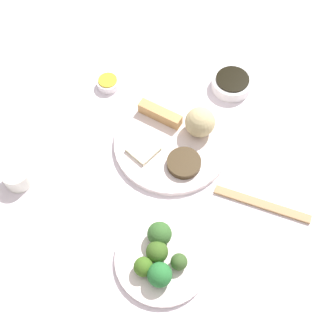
{
  "coord_description": "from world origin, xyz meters",
  "views": [
    {
      "loc": [
        0.3,
        0.48,
        0.94
      ],
      "look_at": [
        0.04,
        0.07,
        0.06
      ],
      "focal_mm": 46.82,
      "sensor_mm": 36.0,
      "label": 1
    }
  ],
  "objects": [
    {
      "name": "broccoli_floret_3",
      "position": [
        0.21,
        0.24,
        0.05
      ],
      "size": [
        0.04,
        0.04,
        0.04
      ],
      "primitive_type": "sphere",
      "color": "#3C661D",
      "rests_on": "broccoli_plate"
    },
    {
      "name": "broccoli_plate",
      "position": [
        0.16,
        0.24,
        0.03
      ],
      "size": [
        0.21,
        0.21,
        0.01
      ],
      "primitive_type": "cylinder",
      "color": "white",
      "rests_on": "tabletop"
    },
    {
      "name": "soy_sauce_bowl",
      "position": [
        -0.25,
        -0.07,
        0.04
      ],
      "size": [
        0.11,
        0.11,
        0.03
      ],
      "primitive_type": "cylinder",
      "color": "white",
      "rests_on": "tabletop"
    },
    {
      "name": "crab_rangoon_wonton",
      "position": [
        0.06,
        -0.01,
        0.04
      ],
      "size": [
        0.08,
        0.08,
        0.01
      ],
      "primitive_type": "cube",
      "rotation": [
        0.0,
        0.0,
        0.24
      ],
      "color": "beige",
      "rests_on": "main_plate"
    },
    {
      "name": "teacup",
      "position": [
        0.34,
        -0.11,
        0.04
      ],
      "size": [
        0.07,
        0.07,
        0.05
      ],
      "primitive_type": "cylinder",
      "color": "white",
      "rests_on": "tabletop"
    },
    {
      "name": "main_plate",
      "position": [
        -0.02,
        -0.0,
        0.03
      ],
      "size": [
        0.29,
        0.29,
        0.02
      ],
      "primitive_type": "cylinder",
      "color": "white",
      "rests_on": "tabletop"
    },
    {
      "name": "chopsticks_pair",
      "position": [
        -0.1,
        0.25,
        0.02
      ],
      "size": [
        0.15,
        0.19,
        0.01
      ],
      "primitive_type": "cube",
      "rotation": [
        0.0,
        0.0,
        2.22
      ],
      "color": "#AA8355",
      "rests_on": "tabletop"
    },
    {
      "name": "sauce_ramekin_hot_mustard",
      "position": [
        0.02,
        -0.25,
        0.03
      ],
      "size": [
        0.06,
        0.06,
        0.02
      ],
      "primitive_type": "cylinder",
      "color": "white",
      "rests_on": "tabletop"
    },
    {
      "name": "broccoli_floret_5",
      "position": [
        0.17,
        0.23,
        0.06
      ],
      "size": [
        0.05,
        0.05,
        0.05
      ],
      "primitive_type": "sphere",
      "color": "#3A5E1F",
      "rests_on": "broccoli_plate"
    },
    {
      "name": "broccoli_floret_0",
      "position": [
        0.14,
        0.2,
        0.06
      ],
      "size": [
        0.05,
        0.05,
        0.05
      ],
      "primitive_type": "sphere",
      "color": "#34622A",
      "rests_on": "broccoli_plate"
    },
    {
      "name": "broccoli_floret_2",
      "position": [
        0.19,
        0.27,
        0.06
      ],
      "size": [
        0.05,
        0.05,
        0.05
      ],
      "primitive_type": "sphere",
      "color": "#267032",
      "rests_on": "broccoli_plate"
    },
    {
      "name": "soy_sauce_bowl_liquid",
      "position": [
        -0.25,
        -0.07,
        0.05
      ],
      "size": [
        0.09,
        0.09,
        0.0
      ],
      "primitive_type": "cylinder",
      "color": "black",
      "rests_on": "soy_sauce_bowl"
    },
    {
      "name": "spring_roll",
      "position": [
        -0.03,
        -0.07,
        0.05
      ],
      "size": [
        0.08,
        0.11,
        0.03
      ],
      "primitive_type": "cube",
      "rotation": [
        0.0,
        0.0,
        2.05
      ],
      "color": "tan",
      "rests_on": "main_plate"
    },
    {
      "name": "tabletop",
      "position": [
        0.0,
        0.0,
        0.01
      ],
      "size": [
        2.2,
        2.2,
        0.02
      ],
      "primitive_type": "cube",
      "color": "white",
      "rests_on": "ground"
    },
    {
      "name": "sauce_ramekin_hot_mustard_liquid",
      "position": [
        0.02,
        -0.25,
        0.04
      ],
      "size": [
        0.05,
        0.05,
        0.0
      ],
      "primitive_type": "cylinder",
      "color": "yellow",
      "rests_on": "sauce_ramekin_hot_mustard"
    },
    {
      "name": "rice_scoop",
      "position": [
        -0.09,
        0.01,
        0.07
      ],
      "size": [
        0.07,
        0.07,
        0.07
      ],
      "primitive_type": "sphere",
      "color": "tan",
      "rests_on": "main_plate"
    },
    {
      "name": "stir_fry_heap",
      "position": [
        -0.01,
        0.07,
        0.04
      ],
      "size": [
        0.08,
        0.08,
        0.02
      ],
      "primitive_type": "cylinder",
      "color": "#3D2D18",
      "rests_on": "main_plate"
    },
    {
      "name": "broccoli_floret_1",
      "position": [
        0.14,
        0.27,
        0.05
      ],
      "size": [
        0.04,
        0.04,
        0.04
      ],
      "primitive_type": "sphere",
      "color": "#375626",
      "rests_on": "broccoli_plate"
    }
  ]
}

